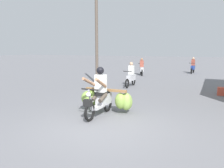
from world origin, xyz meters
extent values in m
plane|color=slate|center=(0.00, 0.00, 0.00)|extent=(120.00, 120.00, 0.00)
torus|color=black|center=(-0.57, 0.39, 0.28)|extent=(0.09, 0.56, 0.56)
torus|color=black|center=(-0.54, 1.59, 0.28)|extent=(0.09, 0.56, 0.56)
cube|color=silver|center=(-0.56, 0.89, 0.32)|extent=(0.25, 0.57, 0.08)
cube|color=silver|center=(-0.55, 1.29, 0.50)|extent=(0.30, 0.65, 0.36)
cube|color=black|center=(-0.55, 1.21, 0.72)|extent=(0.27, 0.61, 0.10)
cylinder|color=gray|center=(-0.57, 0.45, 0.62)|extent=(0.08, 0.28, 0.69)
cylinder|color=black|center=(-0.57, 0.41, 0.96)|extent=(0.56, 0.05, 0.04)
sphere|color=silver|center=(-0.57, 0.33, 0.82)|extent=(0.14, 0.14, 0.14)
cube|color=black|center=(-0.57, 0.29, 0.58)|extent=(0.24, 0.17, 0.20)
cube|color=silver|center=(-0.57, 0.39, 0.58)|extent=(0.11, 0.28, 0.04)
cube|color=olive|center=(-0.54, 1.44, 0.78)|extent=(1.50, 0.14, 0.08)
cube|color=olive|center=(-0.54, 1.62, 0.75)|extent=(1.35, 0.11, 0.06)
ellipsoid|color=#88AB4A|center=(-1.20, 1.38, 0.46)|extent=(0.53, 0.50, 0.48)
cylinder|color=#998459|center=(-1.20, 1.38, 0.73)|extent=(0.02, 0.02, 0.12)
ellipsoid|color=#8CAF4F|center=(0.09, 1.71, 0.38)|extent=(0.51, 0.47, 0.59)
cylinder|color=#998459|center=(0.09, 1.71, 0.72)|extent=(0.02, 0.02, 0.14)
ellipsoid|color=#86AA49|center=(-1.24, 1.56, 0.42)|extent=(0.46, 0.42, 0.46)
cylinder|color=#998459|center=(-1.24, 1.56, 0.71)|extent=(0.02, 0.02, 0.17)
ellipsoid|color=#7EA141|center=(-1.07, 1.48, 0.46)|extent=(0.46, 0.44, 0.51)
cylinder|color=#998459|center=(-1.07, 1.48, 0.74)|extent=(0.02, 0.02, 0.10)
ellipsoid|color=#7FA241|center=(-1.17, 1.74, 0.42)|extent=(0.51, 0.47, 0.62)
cylinder|color=#998459|center=(-1.17, 1.74, 0.74)|extent=(0.02, 0.02, 0.10)
ellipsoid|color=#82A544|center=(-0.01, 1.45, 0.45)|extent=(0.45, 0.42, 0.53)
cylinder|color=#998459|center=(-0.01, 1.45, 0.74)|extent=(0.02, 0.02, 0.11)
ellipsoid|color=#8CB04F|center=(0.16, 1.53, 0.43)|extent=(0.38, 0.36, 0.57)
cylinder|color=#998459|center=(0.16, 1.53, 0.74)|extent=(0.02, 0.02, 0.10)
cube|color=silver|center=(-0.55, 1.09, 1.05)|extent=(0.35, 0.23, 0.56)
sphere|color=black|center=(-0.55, 1.07, 1.46)|extent=(0.24, 0.24, 0.24)
cylinder|color=#9E7051|center=(-0.37, 0.75, 1.11)|extent=(0.13, 0.72, 0.39)
cylinder|color=#9E7051|center=(-0.76, 0.76, 1.11)|extent=(0.16, 0.72, 0.39)
cylinder|color=#4C4238|center=(-0.42, 0.97, 0.62)|extent=(0.14, 0.44, 0.27)
cylinder|color=#4C4238|center=(-0.70, 0.98, 0.62)|extent=(0.14, 0.44, 0.27)
torus|color=black|center=(-1.57, 6.31, 0.26)|extent=(0.08, 0.52, 0.52)
torus|color=black|center=(-1.56, 7.41, 0.26)|extent=(0.08, 0.52, 0.52)
cube|color=silver|center=(-1.57, 6.96, 0.50)|extent=(0.25, 0.90, 0.32)
cylinder|color=black|center=(-1.57, 6.36, 0.92)|extent=(0.50, 0.04, 0.04)
cube|color=silver|center=(-1.57, 6.98, 0.95)|extent=(0.30, 0.20, 0.52)
sphere|color=tan|center=(-1.57, 6.96, 1.30)|extent=(0.20, 0.20, 0.20)
torus|color=black|center=(-2.88, 13.24, 0.26)|extent=(0.26, 0.51, 0.52)
torus|color=black|center=(-2.48, 12.22, 0.26)|extent=(0.26, 0.51, 0.52)
cube|color=silver|center=(-2.65, 12.64, 0.50)|extent=(0.55, 0.93, 0.32)
cylinder|color=black|center=(-2.87, 13.20, 0.92)|extent=(0.48, 0.22, 0.04)
cube|color=#994738|center=(-2.64, 12.62, 0.95)|extent=(0.35, 0.30, 0.52)
sphere|color=#9E7051|center=(-2.65, 12.64, 1.30)|extent=(0.20, 0.20, 0.20)
torus|color=black|center=(0.98, 15.33, 0.26)|extent=(0.12, 0.52, 0.52)
torus|color=black|center=(1.07, 16.42, 0.26)|extent=(0.12, 0.52, 0.52)
cube|color=navy|center=(1.03, 15.97, 0.50)|extent=(0.31, 0.92, 0.32)
cylinder|color=black|center=(0.99, 15.37, 0.92)|extent=(0.50, 0.07, 0.04)
cube|color=#994738|center=(1.03, 15.99, 0.95)|extent=(0.31, 0.22, 0.52)
sphere|color=tan|center=(1.03, 15.97, 1.30)|extent=(0.20, 0.20, 0.20)
cube|color=#CC4C38|center=(3.21, 6.29, 0.18)|extent=(0.56, 0.40, 0.36)
cylinder|color=brown|center=(-3.82, 7.08, 2.73)|extent=(0.18, 0.18, 5.47)
camera|label=1|loc=(2.72, -5.39, 2.14)|focal=36.90mm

